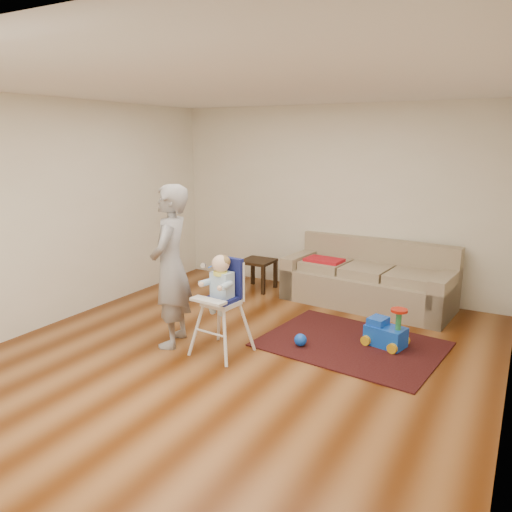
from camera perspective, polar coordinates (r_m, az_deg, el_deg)
The scene contains 9 objects.
ground at distance 5.32m, azimuth -2.13°, elevation -11.42°, with size 5.50×5.50×0.00m, color #502308.
room_envelope at distance 5.30m, azimuth 0.66°, elevation 9.52°, with size 5.04×5.52×2.72m.
sofa at distance 6.92m, azimuth 12.61°, elevation -2.04°, with size 2.32×1.13×0.87m.
side_table at distance 7.52m, azimuth 0.21°, elevation -2.13°, with size 0.46×0.46×0.46m, color black, non-canonical shape.
area_rug at distance 5.70m, azimuth 10.84°, elevation -9.86°, with size 1.87×1.41×0.01m, color black.
ride_on_toy at distance 5.65m, azimuth 14.66°, elevation -7.71°, with size 0.41×0.30×0.45m, color blue, non-canonical shape.
toy_ball at distance 5.53m, azimuth 5.11°, elevation -9.53°, with size 0.14×0.14×0.14m, color blue.
high_chair at distance 5.23m, azimuth -3.97°, elevation -5.76°, with size 0.54×0.54×1.08m.
adult at distance 5.43m, azimuth -9.72°, elevation -1.20°, with size 0.64×0.42×1.76m, color gray.
Camera 1 is at (2.51, -4.13, 2.22)m, focal length 35.00 mm.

